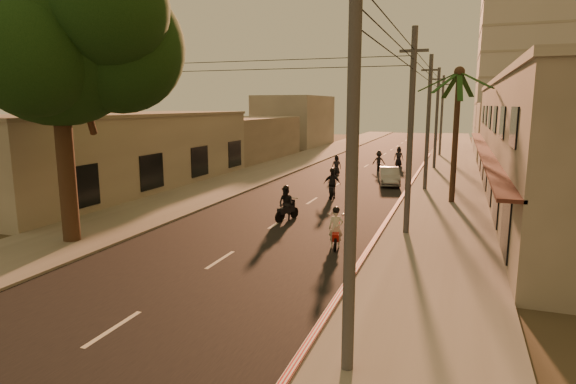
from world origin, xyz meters
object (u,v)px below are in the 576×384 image
object	(u,v)px
palm_tree	(459,80)
scooter_far_a	(336,166)
scooter_mid_a	(286,205)
parked_car	(389,176)
scooter_far_c	(399,157)
broadleaf_tree	(66,35)
scooter_mid_b	(332,184)
scooter_far_b	(379,161)
scooter_red	(336,229)

from	to	relation	value
palm_tree	scooter_far_a	world-z (taller)	palm_tree
palm_tree	scooter_mid_a	size ratio (longest dim) A/B	4.51
parked_car	scooter_far_c	xyz separation A→B (m)	(-0.68, 11.24, 0.21)
broadleaf_tree	palm_tree	distance (m)	20.18
scooter_mid_b	scooter_far_b	distance (m)	13.84
broadleaf_tree	scooter_far_a	bearing A→B (deg)	77.19
scooter_red	scooter_mid_a	world-z (taller)	scooter_mid_a
scooter_red	scooter_far_c	xyz separation A→B (m)	(-0.78, 27.80, 0.09)
scooter_red	scooter_mid_b	bearing A→B (deg)	92.24
scooter_mid_a	scooter_far_b	world-z (taller)	scooter_mid_a
palm_tree	parked_car	world-z (taller)	palm_tree
scooter_red	scooter_far_a	size ratio (longest dim) A/B	1.03
palm_tree	scooter_mid_b	bearing A→B (deg)	-174.99
scooter_far_b	scooter_far_c	bearing A→B (deg)	58.06
scooter_mid_a	parked_car	size ratio (longest dim) A/B	0.45
scooter_far_c	parked_car	bearing A→B (deg)	-94.53
palm_tree	parked_car	size ratio (longest dim) A/B	2.02
scooter_far_b	broadleaf_tree	bearing A→B (deg)	-119.44
scooter_red	parked_car	distance (m)	16.57
broadleaf_tree	scooter_mid_b	size ratio (longest dim) A/B	6.30
palm_tree	scooter_mid_a	distance (m)	12.38
scooter_far_b	parked_car	distance (m)	7.82
palm_tree	scooter_far_a	bearing A→B (deg)	134.61
broadleaf_tree	scooter_red	world-z (taller)	broadleaf_tree
broadleaf_tree	scooter_mid_b	xyz separation A→B (m)	(7.50, 13.23, -7.62)
scooter_far_a	scooter_far_c	world-z (taller)	scooter_far_c
scooter_mid_b	scooter_far_b	size ratio (longest dim) A/B	1.06
scooter_far_b	parked_car	xyz separation A→B (m)	(1.97, -7.57, -0.19)
scooter_mid_a	scooter_far_c	xyz separation A→B (m)	(2.69, 24.12, 0.02)
scooter_mid_a	scooter_red	bearing A→B (deg)	-29.41
scooter_mid_a	palm_tree	bearing A→B (deg)	60.25
scooter_mid_b	scooter_far_c	bearing A→B (deg)	73.43
scooter_mid_a	scooter_far_c	size ratio (longest dim) A/B	0.95
scooter_red	palm_tree	bearing A→B (deg)	55.53
scooter_mid_a	broadleaf_tree	bearing A→B (deg)	-118.74
scooter_mid_b	scooter_far_c	world-z (taller)	scooter_mid_b
scooter_far_b	scooter_mid_b	bearing A→B (deg)	-105.54
scooter_far_a	scooter_mid_a	bearing A→B (deg)	-96.20
scooter_far_c	scooter_mid_b	bearing A→B (deg)	-104.58
scooter_mid_a	scooter_far_a	distance (m)	16.77
palm_tree	scooter_far_c	world-z (taller)	palm_tree
broadleaf_tree	palm_tree	world-z (taller)	broadleaf_tree
scooter_mid_a	scooter_far_c	world-z (taller)	scooter_far_c
scooter_red	scooter_mid_b	size ratio (longest dim) A/B	0.90
scooter_red	scooter_far_c	distance (m)	27.81
scooter_far_a	broadleaf_tree	bearing A→B (deg)	-114.24
scooter_mid_a	scooter_far_a	world-z (taller)	scooter_mid_a
scooter_mid_b	scooter_far_c	xyz separation A→B (m)	(2.02, 17.49, -0.01)
scooter_far_a	scooter_far_c	xyz separation A→B (m)	(4.22, 7.42, 0.10)
scooter_mid_a	scooter_far_a	xyz separation A→B (m)	(-1.53, 16.70, -0.08)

